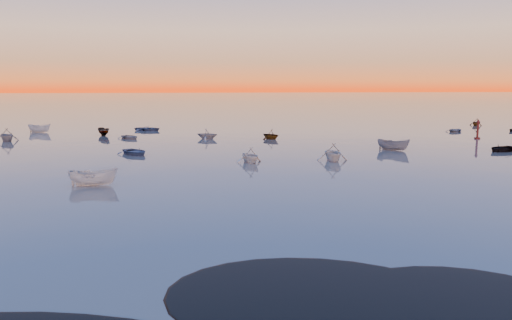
{
  "coord_description": "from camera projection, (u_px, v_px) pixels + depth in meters",
  "views": [
    {
      "loc": [
        -1.64,
        -18.99,
        8.74
      ],
      "look_at": [
        3.51,
        28.0,
        1.33
      ],
      "focal_mm": 35.0,
      "sensor_mm": 36.0,
      "label": 1
    }
  ],
  "objects": [
    {
      "name": "ground",
      "position": [
        208.0,
        119.0,
        118.38
      ],
      "size": [
        600.0,
        600.0,
        0.0
      ],
      "primitive_type": "plane",
      "color": "#6D645B",
      "rests_on": "ground"
    },
    {
      "name": "mud_lobes",
      "position": [
        247.0,
        311.0,
        19.19
      ],
      "size": [
        140.0,
        6.0,
        0.07
      ],
      "primitive_type": null,
      "color": "black",
      "rests_on": "ground"
    },
    {
      "name": "moored_fleet",
      "position": [
        213.0,
        143.0,
        72.23
      ],
      "size": [
        124.0,
        58.0,
        1.2
      ],
      "primitive_type": null,
      "color": "silver",
      "rests_on": "ground"
    },
    {
      "name": "boat_near_left",
      "position": [
        135.0,
        154.0,
        60.77
      ],
      "size": [
        4.76,
        4.06,
        1.12
      ],
      "primitive_type": "imported",
      "rotation": [
        0.0,
        0.0,
        0.59
      ],
      "color": "#3B4D71",
      "rests_on": "ground"
    },
    {
      "name": "boat_near_center",
      "position": [
        94.0,
        185.0,
        42.57
      ],
      "size": [
        1.82,
        4.22,
        1.45
      ],
      "primitive_type": "imported",
      "rotation": [
        0.0,
        0.0,
        1.56
      ],
      "color": "silver",
      "rests_on": "ground"
    },
    {
      "name": "boat_near_right",
      "position": [
        250.0,
        162.0,
        54.81
      ],
      "size": [
        4.01,
        3.0,
        1.28
      ],
      "primitive_type": "imported",
      "rotation": [
        0.0,
        0.0,
        3.56
      ],
      "color": "silver",
      "rests_on": "ground"
    },
    {
      "name": "channel_marker",
      "position": [
        478.0,
        131.0,
        77.45
      ],
      "size": [
        0.89,
        0.89,
        3.17
      ],
      "color": "#3F0F0D",
      "rests_on": "ground"
    }
  ]
}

